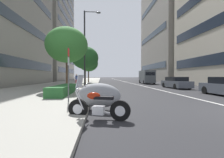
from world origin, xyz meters
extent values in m
cube|color=gray|center=(30.00, 11.52, 0.07)|extent=(160.00, 9.89, 0.15)
cube|color=silver|center=(35.00, 0.00, 0.00)|extent=(110.00, 0.16, 0.01)
cylinder|color=black|center=(0.19, 6.86, 0.33)|extent=(0.30, 0.68, 0.67)
cylinder|color=silver|center=(0.19, 6.86, 0.33)|extent=(0.22, 0.36, 0.33)
cylinder|color=black|center=(-0.21, 5.46, 0.33)|extent=(0.30, 0.68, 0.67)
cylinder|color=silver|center=(-0.21, 5.46, 0.33)|extent=(0.22, 0.36, 0.33)
cube|color=silver|center=(-0.01, 6.16, 0.32)|extent=(0.35, 0.44, 0.28)
cube|color=black|center=(-0.06, 5.99, 0.73)|extent=(0.38, 0.68, 0.10)
ellipsoid|color=#991E0A|center=(0.04, 6.32, 0.79)|extent=(0.36, 0.51, 0.24)
cylinder|color=silver|center=(0.10, 6.80, 0.64)|extent=(0.13, 0.32, 0.64)
cylinder|color=silver|center=(0.23, 6.76, 0.64)|extent=(0.13, 0.32, 0.64)
cylinder|color=silver|center=(0.14, 6.70, 1.09)|extent=(0.59, 0.20, 0.04)
sphere|color=silver|center=(0.19, 6.88, 0.97)|extent=(0.14, 0.14, 0.14)
cube|color=#B2BCC6|center=(0.17, 6.80, 1.27)|extent=(0.46, 0.24, 0.44)
cylinder|color=silver|center=(0.05, 5.85, 0.20)|extent=(0.27, 0.68, 0.16)
ellipsoid|color=gray|center=(1.51, 6.17, 0.63)|extent=(1.41, 2.07, 1.03)
cylinder|color=black|center=(1.78, 6.89, 0.30)|extent=(0.31, 0.60, 0.60)
cylinder|color=black|center=(4.23, 6.89, 0.31)|extent=(0.27, 0.63, 0.62)
cylinder|color=silver|center=(4.23, 6.89, 0.31)|extent=(0.20, 0.33, 0.31)
cylinder|color=black|center=(3.84, 5.42, 0.31)|extent=(0.27, 0.63, 0.62)
cylinder|color=silver|center=(3.84, 5.42, 0.31)|extent=(0.20, 0.33, 0.31)
cube|color=silver|center=(4.03, 6.16, 0.29)|extent=(0.35, 0.43, 0.28)
cube|color=black|center=(3.99, 5.98, 0.71)|extent=(0.38, 0.67, 0.10)
ellipsoid|color=brown|center=(4.07, 6.32, 0.77)|extent=(0.35, 0.51, 0.24)
cylinder|color=silver|center=(4.14, 6.83, 0.61)|extent=(0.12, 0.32, 0.64)
cylinder|color=silver|center=(4.27, 6.80, 0.61)|extent=(0.12, 0.32, 0.64)
cylinder|color=silver|center=(4.19, 6.74, 1.07)|extent=(0.59, 0.19, 0.04)
sphere|color=silver|center=(4.23, 6.91, 0.95)|extent=(0.14, 0.14, 0.14)
cylinder|color=silver|center=(4.09, 5.85, 0.18)|extent=(0.26, 0.69, 0.16)
cylinder|color=black|center=(7.17, -2.37, 0.31)|extent=(0.62, 0.23, 0.62)
cylinder|color=black|center=(7.19, -4.03, 0.31)|extent=(0.62, 0.23, 0.62)
cube|color=#4C515B|center=(13.29, -2.83, 0.51)|extent=(4.57, 1.94, 0.73)
cube|color=black|center=(13.20, -2.84, 1.11)|extent=(2.57, 1.73, 0.47)
cylinder|color=black|center=(14.75, -1.97, 0.31)|extent=(0.63, 0.24, 0.62)
cylinder|color=black|center=(14.80, -3.60, 0.31)|extent=(0.63, 0.24, 0.62)
cylinder|color=black|center=(11.77, -2.06, 0.31)|extent=(0.63, 0.24, 0.62)
cylinder|color=black|center=(11.82, -3.70, 0.31)|extent=(0.63, 0.24, 0.62)
cube|color=#4C5156|center=(24.51, -2.51, 1.35)|extent=(5.26, 2.16, 2.25)
cube|color=black|center=(21.94, -2.41, 1.84)|extent=(0.10, 1.65, 0.56)
cylinder|color=black|center=(26.31, -1.69, 0.36)|extent=(0.73, 0.29, 0.72)
cylinder|color=black|center=(26.24, -3.46, 0.36)|extent=(0.73, 0.29, 0.72)
cylinder|color=black|center=(22.78, -1.56, 0.36)|extent=(0.73, 0.29, 0.72)
cylinder|color=black|center=(22.72, -3.33, 0.36)|extent=(0.73, 0.29, 0.72)
cylinder|color=#47494C|center=(2.96, 7.73, 1.52)|extent=(0.06, 0.06, 2.75)
cube|color=red|center=(2.96, 7.71, 2.65)|extent=(0.32, 0.02, 0.40)
cube|color=silver|center=(2.96, 7.71, 2.20)|extent=(0.32, 0.02, 0.40)
cylinder|color=#232326|center=(14.81, 8.10, 4.81)|extent=(0.18, 0.18, 9.33)
cylinder|color=#232326|center=(14.81, 7.23, 9.38)|extent=(0.10, 1.73, 0.10)
ellipsoid|color=slate|center=(14.81, 6.37, 9.30)|extent=(0.44, 0.60, 0.20)
cube|color=gold|center=(14.46, 8.10, 4.55)|extent=(0.56, 0.03, 1.10)
cube|color=gold|center=(15.16, 8.10, 4.55)|extent=(0.56, 0.03, 1.10)
cube|color=#28602D|center=(6.79, 8.81, 0.46)|extent=(5.55, 1.10, 0.62)
cylinder|color=#473323|center=(10.45, 9.35, 1.54)|extent=(0.22, 0.22, 2.78)
ellipsoid|color=#387A33|center=(10.45, 9.35, 4.43)|extent=(4.00, 4.00, 3.40)
cylinder|color=#473323|center=(18.41, 8.39, 1.40)|extent=(0.22, 0.22, 2.50)
ellipsoid|color=#265B28|center=(18.41, 8.39, 4.10)|extent=(3.87, 3.87, 3.29)
cylinder|color=#473323|center=(26.04, 8.49, 1.33)|extent=(0.22, 0.22, 2.37)
ellipsoid|color=#2D6B2D|center=(26.04, 8.49, 3.90)|extent=(3.67, 3.67, 3.12)
cube|color=maroon|center=(18.53, 9.65, 0.55)|extent=(0.39, 0.35, 0.80)
cube|color=#33478C|center=(18.53, 9.65, 1.22)|extent=(0.47, 0.40, 0.55)
sphere|color=tan|center=(18.53, 9.65, 1.60)|extent=(0.22, 0.22, 0.22)
cube|color=#232D3D|center=(14.10, -8.54, 3.59)|extent=(21.67, 0.08, 1.50)
cube|color=#232D3D|center=(14.10, -8.54, 8.41)|extent=(21.67, 0.08, 1.50)
cube|color=#384756|center=(40.99, -8.54, 4.17)|extent=(21.54, 0.08, 1.50)
cube|color=#384756|center=(40.99, -8.54, 13.15)|extent=(21.54, 0.08, 1.50)
cube|color=#384756|center=(40.99, -8.54, 22.12)|extent=(21.54, 0.08, 1.50)
cube|color=#2D3842|center=(20.50, 17.43, 3.27)|extent=(23.82, 0.08, 1.50)
cube|color=#2D3842|center=(20.50, 17.43, 9.12)|extent=(23.82, 0.08, 1.50)
cube|color=gray|center=(50.70, 25.99, 20.47)|extent=(27.13, 17.03, 40.94)
cube|color=#232D3D|center=(50.70, 17.43, 3.28)|extent=(24.42, 0.08, 1.50)
cube|color=#232D3D|center=(50.70, 17.43, 6.80)|extent=(24.42, 0.08, 1.50)
cube|color=#232D3D|center=(50.70, 17.43, 10.32)|extent=(24.42, 0.08, 1.50)
cube|color=#232D3D|center=(50.70, 17.43, 13.84)|extent=(24.42, 0.08, 1.50)
cube|color=#232D3D|center=(50.70, 17.43, 17.36)|extent=(24.42, 0.08, 1.50)
cube|color=#232D3D|center=(50.70, 17.43, 20.88)|extent=(24.42, 0.08, 1.50)
cube|color=#232D3D|center=(50.70, 17.43, 24.40)|extent=(24.42, 0.08, 1.50)
camera|label=1|loc=(-5.36, 6.08, 1.45)|focal=25.89mm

